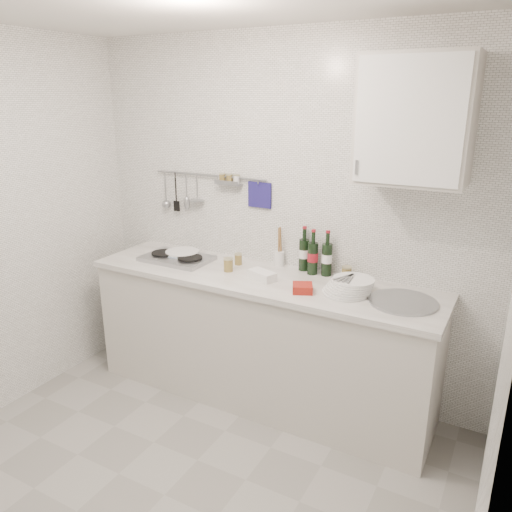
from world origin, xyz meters
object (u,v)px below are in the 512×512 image
at_px(plate_stack_sink, 349,286).
at_px(utensil_crock, 279,257).
at_px(plate_stack_hob, 181,254).
at_px(wall_cabinet, 416,120).
at_px(wine_bottles, 315,251).

xyz_separation_m(plate_stack_sink, utensil_crock, (-0.61, 0.26, 0.02)).
xyz_separation_m(plate_stack_hob, utensil_crock, (0.73, 0.18, 0.04)).
distance_m(plate_stack_hob, utensil_crock, 0.76).
bearing_deg(plate_stack_sink, wall_cabinet, 24.58).
xyz_separation_m(wine_bottles, utensil_crock, (-0.28, 0.02, -0.09)).
bearing_deg(wall_cabinet, wine_bottles, 169.64).
height_order(plate_stack_sink, wine_bottles, wine_bottles).
distance_m(plate_stack_sink, utensil_crock, 0.66).
bearing_deg(wall_cabinet, utensil_crock, 171.57).
height_order(wine_bottles, utensil_crock, wine_bottles).
xyz_separation_m(wall_cabinet, utensil_crock, (-0.88, 0.13, -0.96)).
bearing_deg(plate_stack_sink, wine_bottles, 144.37).
height_order(wall_cabinet, wine_bottles, wall_cabinet).
distance_m(plate_stack_hob, plate_stack_sink, 1.34).
relative_size(plate_stack_sink, utensil_crock, 1.07).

